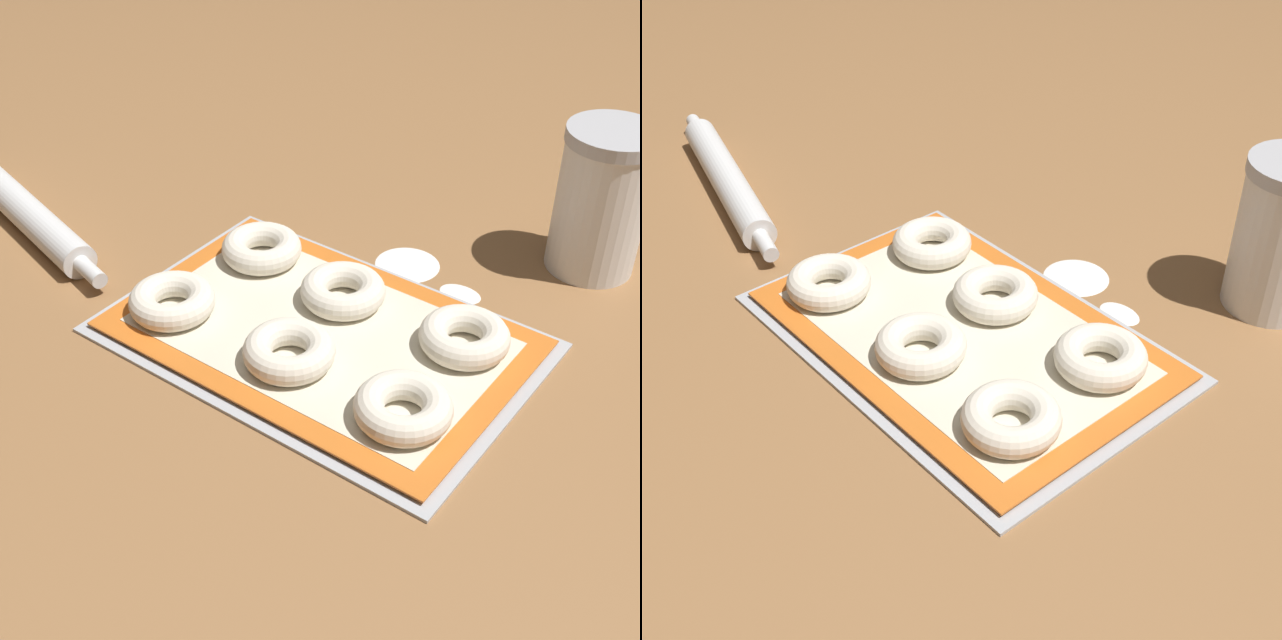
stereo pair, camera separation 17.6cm
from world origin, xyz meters
TOP-DOWN VIEW (x-y plane):
  - ground_plane at (0.00, 0.00)m, footprint 2.80×2.80m
  - baking_tray at (-0.01, 0.01)m, footprint 0.47×0.31m
  - baking_mat at (-0.01, 0.01)m, footprint 0.44×0.29m
  - bagel_front_left at (-0.16, -0.06)m, footprint 0.10×0.10m
  - bagel_front_center at (-0.00, -0.05)m, footprint 0.10×0.10m
  - bagel_front_right at (0.14, -0.05)m, footprint 0.10×0.10m
  - bagel_back_left at (-0.15, 0.09)m, footprint 0.10×0.10m
  - bagel_back_center at (-0.02, 0.07)m, footprint 0.10×0.10m
  - bagel_back_right at (0.14, 0.08)m, footprint 0.10×0.10m
  - flour_canister at (0.18, 0.33)m, footprint 0.11×0.11m
  - rolling_pin at (-0.47, -0.02)m, footprint 0.43×0.13m
  - flour_patch_near at (-0.01, 0.20)m, footprint 0.08×0.08m
  - flour_patch_far at (0.08, 0.18)m, footprint 0.05×0.04m

SIDE VIEW (x-z plane):
  - ground_plane at x=0.00m, z-range 0.00..0.00m
  - flour_patch_near at x=-0.01m, z-range 0.00..0.00m
  - flour_patch_far at x=0.08m, z-range 0.00..0.00m
  - baking_tray at x=-0.01m, z-range 0.00..0.01m
  - baking_mat at x=-0.01m, z-range 0.01..0.01m
  - rolling_pin at x=-0.47m, z-range 0.00..0.05m
  - bagel_front_left at x=-0.16m, z-range 0.01..0.04m
  - bagel_front_center at x=0.00m, z-range 0.01..0.04m
  - bagel_front_right at x=0.14m, z-range 0.01..0.04m
  - bagel_back_left at x=-0.15m, z-range 0.01..0.04m
  - bagel_back_center at x=-0.02m, z-range 0.01..0.04m
  - bagel_back_right at x=0.14m, z-range 0.01..0.04m
  - flour_canister at x=0.18m, z-range 0.00..0.18m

